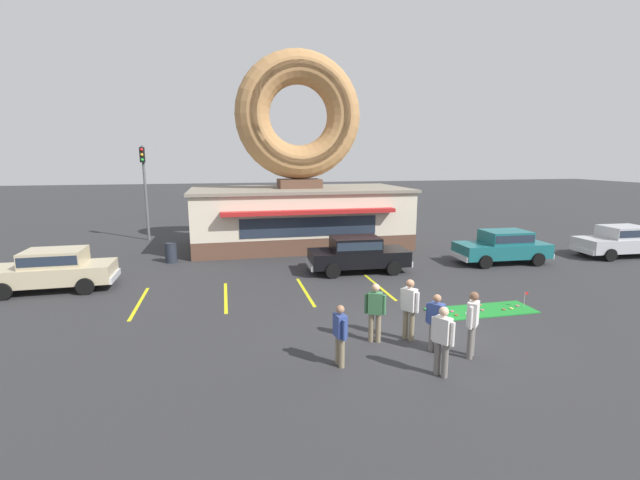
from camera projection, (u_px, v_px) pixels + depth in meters
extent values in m
plane|color=#2D2D30|center=(419.00, 338.00, 12.18)|extent=(160.00, 160.00, 0.00)
cube|color=brown|center=(300.00, 237.00, 25.29)|extent=(12.00, 6.00, 0.90)
cube|color=beige|center=(300.00, 210.00, 24.99)|extent=(12.00, 6.00, 2.30)
cube|color=gray|center=(299.00, 189.00, 24.76)|extent=(12.30, 6.30, 0.16)
cube|color=#B21E1E|center=(311.00, 212.00, 21.77)|extent=(9.00, 0.60, 0.20)
cube|color=#232D3D|center=(310.00, 227.00, 22.20)|extent=(7.20, 0.03, 1.00)
cube|color=brown|center=(299.00, 184.00, 24.70)|extent=(2.40, 1.80, 0.50)
torus|color=#B27F4C|center=(299.00, 115.00, 23.98)|extent=(7.10, 1.90, 7.10)
torus|color=tan|center=(300.00, 115.00, 23.57)|extent=(6.24, 1.05, 6.24)
cube|color=#1E842D|center=(481.00, 311.00, 14.36)|extent=(3.64, 1.23, 0.03)
torus|color=#D8667F|center=(469.00, 316.00, 13.79)|extent=(0.13, 0.13, 0.04)
torus|color=#D8667F|center=(452.00, 311.00, 14.20)|extent=(0.13, 0.13, 0.04)
torus|color=brown|center=(457.00, 315.00, 13.86)|extent=(0.13, 0.13, 0.04)
torus|color=#D8667F|center=(482.00, 310.00, 14.33)|extent=(0.13, 0.13, 0.04)
torus|color=brown|center=(504.00, 309.00, 14.38)|extent=(0.13, 0.13, 0.04)
torus|color=#A5724C|center=(480.00, 305.00, 14.82)|extent=(0.13, 0.13, 0.04)
torus|color=#D8667F|center=(518.00, 306.00, 14.73)|extent=(0.13, 0.13, 0.04)
torus|color=#E5C666|center=(511.00, 308.00, 14.48)|extent=(0.13, 0.13, 0.04)
sphere|color=white|center=(466.00, 313.00, 14.02)|extent=(0.04, 0.04, 0.04)
cylinder|color=silver|center=(524.00, 300.00, 14.57)|extent=(0.01, 0.01, 0.55)
cube|color=red|center=(527.00, 293.00, 14.54)|extent=(0.12, 0.01, 0.08)
cube|color=black|center=(358.00, 257.00, 19.24)|extent=(4.47, 1.93, 0.68)
cube|color=black|center=(355.00, 244.00, 19.09)|extent=(2.16, 1.64, 0.60)
cube|color=#232D3D|center=(355.00, 243.00, 19.09)|extent=(2.08, 1.66, 0.36)
cube|color=silver|center=(405.00, 260.00, 19.68)|extent=(0.17, 1.67, 0.24)
cube|color=silver|center=(310.00, 265.00, 18.89)|extent=(0.17, 1.67, 0.24)
cylinder|color=black|center=(381.00, 259.00, 20.40)|extent=(0.65, 0.25, 0.64)
cylinder|color=black|center=(394.00, 268.00, 18.70)|extent=(0.65, 0.25, 0.64)
cylinder|color=black|center=(325.00, 261.00, 19.91)|extent=(0.65, 0.25, 0.64)
cylinder|color=black|center=(333.00, 271.00, 18.21)|extent=(0.65, 0.25, 0.64)
cube|color=#BCAD89|center=(52.00, 274.00, 16.51)|extent=(4.43, 1.84, 0.68)
cube|color=#BCAD89|center=(54.00, 257.00, 16.43)|extent=(2.13, 1.60, 0.60)
cube|color=#232D3D|center=(54.00, 257.00, 16.42)|extent=(2.05, 1.62, 0.36)
cube|color=silver|center=(115.00, 276.00, 17.08)|extent=(0.13, 1.67, 0.24)
cylinder|color=black|center=(2.00, 292.00, 15.42)|extent=(0.64, 0.23, 0.64)
cylinder|color=black|center=(23.00, 278.00, 17.10)|extent=(0.64, 0.23, 0.64)
cylinder|color=black|center=(85.00, 286.00, 16.06)|extent=(0.64, 0.23, 0.64)
cylinder|color=black|center=(97.00, 274.00, 17.74)|extent=(0.64, 0.23, 0.64)
cube|color=#196066|center=(502.00, 250.00, 20.83)|extent=(4.47, 1.94, 0.68)
cube|color=#196066|center=(505.00, 237.00, 20.74)|extent=(2.16, 1.65, 0.60)
cube|color=#232D3D|center=(505.00, 236.00, 20.73)|extent=(2.08, 1.67, 0.36)
cube|color=silver|center=(459.00, 256.00, 20.49)|extent=(0.17, 1.67, 0.24)
cube|color=silver|center=(542.00, 253.00, 21.27)|extent=(0.17, 1.67, 0.24)
cylinder|color=black|center=(485.00, 262.00, 19.81)|extent=(0.65, 0.25, 0.64)
cylinder|color=black|center=(466.00, 254.00, 21.51)|extent=(0.65, 0.25, 0.64)
cylinder|color=black|center=(538.00, 260.00, 20.29)|extent=(0.65, 0.25, 0.64)
cylinder|color=black|center=(515.00, 252.00, 21.99)|extent=(0.65, 0.25, 0.64)
cube|color=#B2B5BA|center=(620.00, 244.00, 22.24)|extent=(4.47, 1.95, 0.68)
cube|color=#B2B5BA|center=(624.00, 232.00, 22.14)|extent=(2.17, 1.65, 0.60)
cube|color=#232D3D|center=(624.00, 231.00, 22.14)|extent=(2.08, 1.67, 0.36)
cube|color=silver|center=(582.00, 250.00, 21.89)|extent=(0.17, 1.67, 0.24)
cylinder|color=black|center=(610.00, 255.00, 21.21)|extent=(0.65, 0.25, 0.64)
cylinder|color=black|center=(583.00, 248.00, 22.91)|extent=(0.65, 0.25, 0.64)
cylinder|color=black|center=(627.00, 246.00, 23.39)|extent=(0.65, 0.25, 0.64)
cylinder|color=slate|center=(472.00, 340.00, 11.05)|extent=(0.15, 0.15, 0.86)
cylinder|color=slate|center=(470.00, 343.00, 10.88)|extent=(0.15, 0.15, 0.86)
cube|color=silver|center=(473.00, 314.00, 10.83)|extent=(0.44, 0.44, 0.63)
cylinder|color=silver|center=(475.00, 312.00, 11.04)|extent=(0.10, 0.10, 0.58)
cylinder|color=silver|center=(471.00, 318.00, 10.62)|extent=(0.10, 0.10, 0.58)
sphere|color=brown|center=(474.00, 296.00, 10.74)|extent=(0.23, 0.23, 0.23)
cylinder|color=slate|center=(445.00, 361.00, 9.95)|extent=(0.15, 0.15, 0.84)
cylinder|color=slate|center=(437.00, 358.00, 10.09)|extent=(0.15, 0.15, 0.84)
cube|color=silver|center=(443.00, 330.00, 9.88)|extent=(0.41, 0.45, 0.61)
cylinder|color=silver|center=(453.00, 334.00, 9.71)|extent=(0.10, 0.10, 0.57)
cylinder|color=silver|center=(433.00, 328.00, 10.06)|extent=(0.10, 0.10, 0.57)
sphere|color=beige|center=(444.00, 312.00, 9.80)|extent=(0.23, 0.23, 0.23)
cylinder|color=#7F7056|center=(371.00, 327.00, 11.93)|extent=(0.15, 0.15, 0.83)
cylinder|color=#7F7056|center=(378.00, 328.00, 11.88)|extent=(0.15, 0.15, 0.83)
cube|color=#386B42|center=(375.00, 303.00, 11.77)|extent=(0.45, 0.38, 0.60)
cylinder|color=#386B42|center=(366.00, 303.00, 11.83)|extent=(0.10, 0.10, 0.56)
cylinder|color=#386B42|center=(384.00, 305.00, 11.72)|extent=(0.10, 0.10, 0.56)
sphere|color=tan|center=(376.00, 288.00, 11.68)|extent=(0.22, 0.22, 0.22)
cylinder|color=#7F7056|center=(405.00, 324.00, 12.11)|extent=(0.15, 0.15, 0.87)
cylinder|color=#7F7056|center=(412.00, 326.00, 11.97)|extent=(0.15, 0.15, 0.87)
cube|color=silver|center=(410.00, 300.00, 11.90)|extent=(0.41, 0.45, 0.63)
cylinder|color=silver|center=(402.00, 299.00, 12.08)|extent=(0.10, 0.10, 0.58)
cylinder|color=silver|center=(417.00, 303.00, 11.74)|extent=(0.10, 0.10, 0.58)
sphere|color=#9E7051|center=(410.00, 284.00, 11.81)|extent=(0.23, 0.23, 0.23)
cylinder|color=slate|center=(432.00, 337.00, 11.33)|extent=(0.15, 0.15, 0.78)
cylinder|color=slate|center=(439.00, 339.00, 11.20)|extent=(0.15, 0.15, 0.78)
cube|color=#33478C|center=(436.00, 314.00, 11.14)|extent=(0.41, 0.45, 0.57)
cylinder|color=#33478C|center=(428.00, 313.00, 11.31)|extent=(0.10, 0.10, 0.53)
cylinder|color=#33478C|center=(445.00, 317.00, 10.98)|extent=(0.10, 0.10, 0.53)
sphere|color=#9E7051|center=(437.00, 298.00, 11.06)|extent=(0.21, 0.21, 0.21)
cylinder|color=#7F7056|center=(342.00, 353.00, 10.44)|extent=(0.15, 0.15, 0.77)
cylinder|color=#7F7056|center=(338.00, 349.00, 10.62)|extent=(0.15, 0.15, 0.77)
cube|color=#33478C|center=(340.00, 325.00, 10.41)|extent=(0.29, 0.41, 0.56)
cylinder|color=#33478C|center=(344.00, 330.00, 10.18)|extent=(0.10, 0.10, 0.52)
cylinder|color=#33478C|center=(336.00, 323.00, 10.64)|extent=(0.10, 0.10, 0.52)
sphere|color=#9E7051|center=(340.00, 309.00, 10.33)|extent=(0.21, 0.21, 0.21)
cylinder|color=#232833|center=(171.00, 253.00, 20.97)|extent=(0.56, 0.56, 0.95)
torus|color=black|center=(170.00, 243.00, 20.89)|extent=(0.57, 0.57, 0.05)
cylinder|color=#595B60|center=(146.00, 194.00, 26.32)|extent=(0.16, 0.16, 5.80)
cube|color=black|center=(142.00, 155.00, 25.71)|extent=(0.28, 0.24, 0.90)
sphere|color=red|center=(141.00, 150.00, 25.54)|extent=(0.18, 0.18, 0.18)
sphere|color=orange|center=(142.00, 155.00, 25.59)|extent=(0.18, 0.18, 0.18)
sphere|color=green|center=(142.00, 160.00, 25.65)|extent=(0.18, 0.18, 0.18)
cube|color=yellow|center=(139.00, 303.00, 15.17)|extent=(0.12, 3.60, 0.01)
cube|color=yellow|center=(226.00, 297.00, 15.81)|extent=(0.12, 3.60, 0.01)
cube|color=yellow|center=(305.00, 291.00, 16.46)|extent=(0.12, 3.60, 0.01)
cube|color=yellow|center=(379.00, 286.00, 17.10)|extent=(0.12, 3.60, 0.01)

